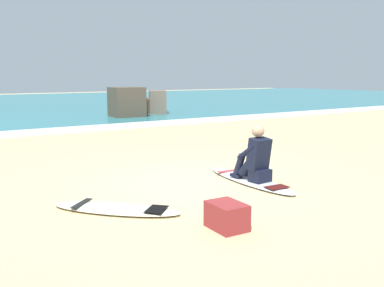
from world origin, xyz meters
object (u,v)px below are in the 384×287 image
object	(u,v)px
surfboard_main	(249,180)
surfboard_spare_near	(116,209)
surfer_seated	(255,159)
beach_bag	(227,216)

from	to	relation	value
surfboard_main	surfboard_spare_near	bearing A→B (deg)	-175.19
surfboard_main	surfer_seated	size ratio (longest dim) A/B	2.41
surfboard_main	surfer_seated	bearing A→B (deg)	-98.90
surfboard_spare_near	beach_bag	xyz separation A→B (m)	(0.83, -1.38, 0.12)
surfboard_spare_near	beach_bag	world-z (taller)	beach_bag
surfboard_main	beach_bag	size ratio (longest dim) A/B	4.75
surfboard_main	surfer_seated	xyz separation A→B (m)	(-0.03, -0.16, 0.40)
surfboard_main	surfboard_spare_near	size ratio (longest dim) A/B	1.34
surfer_seated	beach_bag	xyz separation A→B (m)	(-1.74, -1.43, -0.28)
surfboard_main	surfboard_spare_near	world-z (taller)	same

